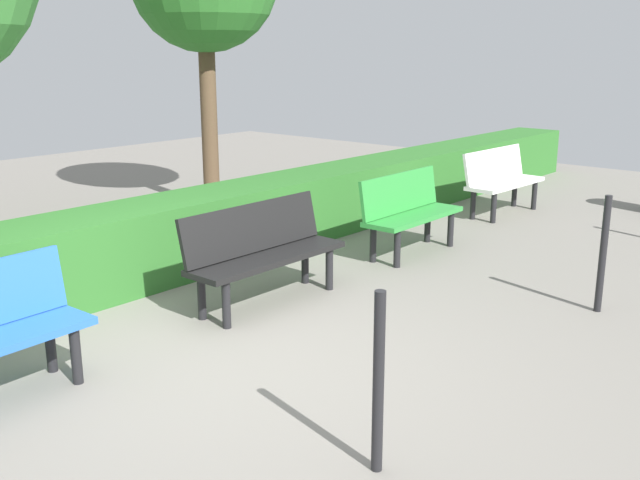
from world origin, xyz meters
TOP-DOWN VIEW (x-y plane):
  - ground_plane at (0.00, 0.00)m, footprint 20.80×20.80m
  - bench_white at (-5.69, -0.72)m, footprint 1.41×0.52m
  - bench_green at (-3.27, -0.57)m, footprint 1.36×0.47m
  - bench_black at (-1.13, -0.64)m, footprint 1.57×0.48m
  - hedge_row at (-1.02, -1.90)m, footprint 16.80×0.77m
  - railing_post_mid at (-2.80, 1.68)m, footprint 0.06×0.06m
  - railing_post_far at (0.35, 1.68)m, footprint 0.06×0.06m

SIDE VIEW (x-z plane):
  - ground_plane at x=0.00m, z-range 0.00..0.00m
  - hedge_row at x=-1.02m, z-range 0.00..0.74m
  - bench_green at x=-3.27m, z-range 0.05..0.91m
  - bench_white at x=-5.69m, z-range 0.05..0.91m
  - bench_black at x=-1.13m, z-range 0.05..0.91m
  - railing_post_mid at x=-2.80m, z-range 0.00..1.00m
  - railing_post_far at x=0.35m, z-range 0.00..1.00m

